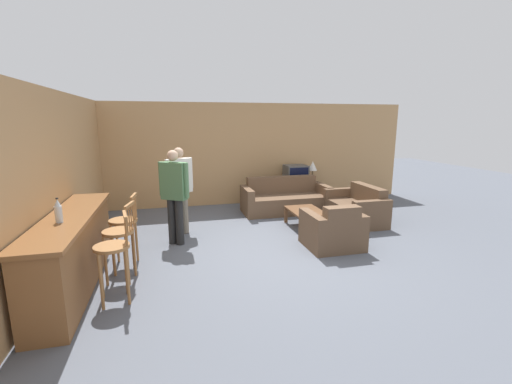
{
  "coord_description": "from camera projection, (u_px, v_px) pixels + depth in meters",
  "views": [
    {
      "loc": [
        -1.69,
        -5.19,
        2.15
      ],
      "look_at": [
        -0.15,
        0.86,
        0.85
      ],
      "focal_mm": 24.0,
      "sensor_mm": 36.0,
      "label": 1
    }
  ],
  "objects": [
    {
      "name": "ground_plane",
      "position": [
        277.0,
        251.0,
        5.77
      ],
      "size": [
        24.0,
        24.0,
        0.0
      ],
      "primitive_type": "plane",
      "color": "#565B66"
    },
    {
      "name": "wall_back",
      "position": [
        236.0,
        154.0,
        8.86
      ],
      "size": [
        9.4,
        0.08,
        2.6
      ],
      "color": "tan",
      "rests_on": "ground_plane"
    },
    {
      "name": "wall_left",
      "position": [
        74.0,
        171.0,
        5.91
      ],
      "size": [
        0.08,
        8.53,
        2.6
      ],
      "color": "tan",
      "rests_on": "ground_plane"
    },
    {
      "name": "bar_counter",
      "position": [
        74.0,
        251.0,
        4.45
      ],
      "size": [
        0.55,
        2.72,
        0.97
      ],
      "color": "brown",
      "rests_on": "ground_plane"
    },
    {
      "name": "bar_chair_near",
      "position": [
        113.0,
        254.0,
        4.05
      ],
      "size": [
        0.47,
        0.47,
        1.09
      ],
      "color": "#996638",
      "rests_on": "ground_plane"
    },
    {
      "name": "bar_chair_mid",
      "position": [
        120.0,
        238.0,
        4.59
      ],
      "size": [
        0.48,
        0.48,
        1.09
      ],
      "color": "#996638",
      "rests_on": "ground_plane"
    },
    {
      "name": "bar_chair_far",
      "position": [
        125.0,
        226.0,
        5.09
      ],
      "size": [
        0.45,
        0.45,
        1.09
      ],
      "color": "#996638",
      "rests_on": "ground_plane"
    },
    {
      "name": "couch_far",
      "position": [
        285.0,
        200.0,
        8.22
      ],
      "size": [
        2.05,
        0.89,
        0.82
      ],
      "color": "brown",
      "rests_on": "ground_plane"
    },
    {
      "name": "armchair_near",
      "position": [
        333.0,
        231.0,
        5.87
      ],
      "size": [
        0.91,
        0.84,
        0.8
      ],
      "color": "brown",
      "rests_on": "ground_plane"
    },
    {
      "name": "loveseat_right",
      "position": [
        357.0,
        209.0,
        7.4
      ],
      "size": [
        0.82,
        1.44,
        0.78
      ],
      "color": "brown",
      "rests_on": "ground_plane"
    },
    {
      "name": "coffee_table",
      "position": [
        306.0,
        213.0,
        6.97
      ],
      "size": [
        0.63,
        0.92,
        0.37
      ],
      "color": "brown",
      "rests_on": "ground_plane"
    },
    {
      "name": "tv_unit",
      "position": [
        295.0,
        193.0,
        9.06
      ],
      "size": [
        1.22,
        0.48,
        0.56
      ],
      "color": "#2D2319",
      "rests_on": "ground_plane"
    },
    {
      "name": "tv",
      "position": [
        296.0,
        174.0,
        8.96
      ],
      "size": [
        0.57,
        0.5,
        0.46
      ],
      "color": "#4C4C4C",
      "rests_on": "tv_unit"
    },
    {
      "name": "bottle",
      "position": [
        58.0,
        211.0,
        4.02
      ],
      "size": [
        0.08,
        0.08,
        0.3
      ],
      "color": "silver",
      "rests_on": "bar_counter"
    },
    {
      "name": "book_on_table",
      "position": [
        305.0,
        211.0,
        6.85
      ],
      "size": [
        0.25,
        0.21,
        0.03
      ],
      "color": "#B7AD99",
      "rests_on": "coffee_table"
    },
    {
      "name": "table_lamp",
      "position": [
        313.0,
        167.0,
        9.04
      ],
      "size": [
        0.23,
        0.23,
        0.55
      ],
      "color": "brown",
      "rests_on": "tv_unit"
    },
    {
      "name": "person_by_window",
      "position": [
        180.0,
        186.0,
        6.45
      ],
      "size": [
        0.51,
        0.41,
        1.67
      ],
      "color": "#756B5B",
      "rests_on": "ground_plane"
    },
    {
      "name": "person_by_counter",
      "position": [
        174.0,
        192.0,
        5.92
      ],
      "size": [
        0.5,
        0.39,
        1.67
      ],
      "color": "black",
      "rests_on": "ground_plane"
    }
  ]
}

